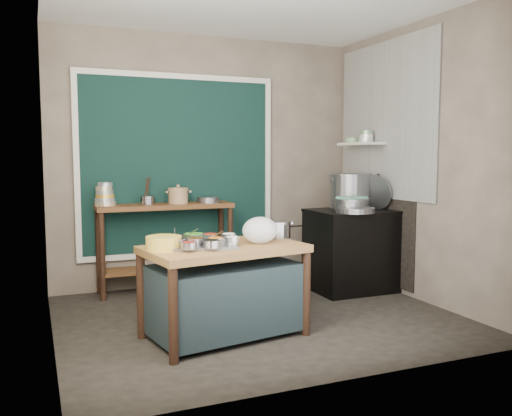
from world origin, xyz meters
name	(u,v)px	position (x,y,z in m)	size (l,w,h in m)	color
floor	(258,318)	(0.00, 0.00, -0.01)	(3.50, 3.00, 0.02)	#2B2721
back_wall	(207,161)	(0.00, 1.51, 1.40)	(3.50, 0.02, 2.80)	#776A5B
left_wall	(45,164)	(-1.76, 0.00, 1.40)	(0.02, 3.00, 2.80)	#776A5B
right_wall	(419,162)	(1.76, 0.00, 1.40)	(0.02, 3.00, 2.80)	#776A5B
curtain_panel	(178,166)	(-0.35, 1.47, 1.35)	(2.10, 0.02, 1.90)	black
curtain_frame	(179,166)	(-0.35, 1.46, 1.35)	(2.22, 0.03, 2.02)	beige
tile_panel	(385,120)	(1.74, 0.55, 1.85)	(0.02, 1.70, 1.70)	#B2B2AA
soot_patch	(378,224)	(1.74, 0.65, 0.70)	(0.01, 1.30, 1.30)	black
wall_shelf	(361,144)	(1.63, 0.85, 1.60)	(0.22, 0.70, 0.03)	beige
prep_table	(224,291)	(-0.46, -0.38, 0.38)	(1.25, 0.72, 0.75)	brown
back_counter	(166,248)	(-0.55, 1.28, 0.47)	(1.45, 0.40, 0.95)	brown
stove_block	(353,251)	(1.35, 0.55, 0.42)	(0.90, 0.68, 0.85)	black
stove_top	(354,211)	(1.35, 0.55, 0.86)	(0.92, 0.69, 0.03)	black
condiment_tray	(203,246)	(-0.64, -0.39, 0.76)	(0.52, 0.37, 0.02)	gray
condiment_bowls	(199,240)	(-0.66, -0.37, 0.80)	(0.61, 0.46, 0.07)	gray
yellow_basin	(164,243)	(-0.95, -0.39, 0.80)	(0.27, 0.27, 0.10)	gold
saucepan	(277,229)	(0.11, -0.15, 0.82)	(0.26, 0.26, 0.14)	gray
plastic_bag_a	(260,230)	(-0.15, -0.40, 0.86)	(0.29, 0.25, 0.22)	white
plastic_bag_b	(265,232)	(-0.06, -0.28, 0.83)	(0.20, 0.17, 0.15)	white
bowl_stack	(105,196)	(-1.17, 1.30, 1.06)	(0.22, 0.22, 0.24)	tan
utensil_cup	(147,200)	(-0.74, 1.29, 0.99)	(0.15, 0.15, 0.09)	gray
ceramic_crock	(178,197)	(-0.41, 1.25, 1.03)	(0.23, 0.23, 0.15)	#977952
wide_bowl	(208,200)	(-0.08, 1.23, 0.98)	(0.24, 0.24, 0.06)	gray
stock_pot	(350,191)	(1.43, 0.76, 1.07)	(0.49, 0.49, 0.38)	gray
pot_lid	(376,192)	(1.61, 0.52, 1.07)	(0.39, 0.39, 0.02)	gray
steamer	(352,204)	(1.30, 0.50, 0.94)	(0.40, 0.40, 0.13)	gray
green_cloth	(352,197)	(1.30, 0.50, 1.02)	(0.27, 0.21, 0.02)	#5FA48B
shallow_pan	(355,210)	(1.21, 0.30, 0.91)	(0.40, 0.40, 0.05)	gray
shelf_bowl_stack	(366,137)	(1.63, 0.75, 1.68)	(0.16, 0.16, 0.13)	silver
shelf_bowl_green	(352,140)	(1.63, 1.04, 1.64)	(0.15, 0.15, 0.06)	gray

